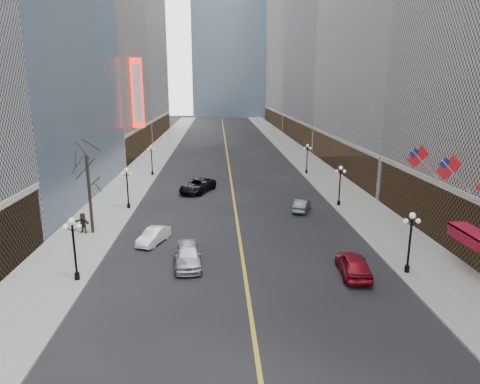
{
  "coord_description": "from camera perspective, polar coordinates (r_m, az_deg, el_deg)",
  "views": [
    {
      "loc": [
        -1.85,
        1.89,
        13.36
      ],
      "look_at": [
        -0.74,
        23.08,
        8.05
      ],
      "focal_mm": 32.0,
      "sensor_mm": 36.0,
      "label": 1
    }
  ],
  "objects": [
    {
      "name": "bldg_east_d",
      "position": [
        151.55,
        9.75,
        20.6
      ],
      "size": [
        26.6,
        46.6,
        62.8
      ],
      "color": "#ABA28D",
      "rests_on": "ground"
    },
    {
      "name": "ped_west_far",
      "position": [
        41.87,
        -20.22,
        -3.88
      ],
      "size": [
        1.8,
        1.27,
        1.9
      ],
      "primitive_type": "imported",
      "rotation": [
        0.0,
        0.0,
        -0.48
      ],
      "color": "#2C2418",
      "rests_on": "sidewalk_west"
    },
    {
      "name": "car_sb_far",
      "position": [
        47.07,
        8.21,
        -1.76
      ],
      "size": [
        2.74,
        4.26,
        1.32
      ],
      "primitive_type": "imported",
      "rotation": [
        0.0,
        0.0,
        2.78
      ],
      "color": "#555C5E",
      "rests_on": "ground"
    },
    {
      "name": "bldg_east_c",
      "position": [
        109.38,
        14.72,
        19.29
      ],
      "size": [
        26.6,
        40.6,
        48.8
      ],
      "color": "#9A9A9C",
      "rests_on": "ground"
    },
    {
      "name": "theatre_marquee",
      "position": [
        79.37,
        -13.51,
        12.68
      ],
      "size": [
        2.0,
        0.55,
        12.0
      ],
      "color": "red",
      "rests_on": "ground"
    },
    {
      "name": "flag_5",
      "position": [
        39.55,
        22.83,
        4.11
      ],
      "size": [
        2.87,
        0.12,
        2.87
      ],
      "color": "#B2B2B7",
      "rests_on": "ground"
    },
    {
      "name": "streetlamp_east_3",
      "position": [
        66.38,
        8.94,
        4.8
      ],
      "size": [
        1.26,
        0.44,
        4.52
      ],
      "color": "black",
      "rests_on": "sidewalk_east"
    },
    {
      "name": "tree_west_far",
      "position": [
        40.48,
        -19.69,
        3.08
      ],
      "size": [
        3.6,
        3.6,
        7.92
      ],
      "color": "#2D231C",
      "rests_on": "sidewalk_west"
    },
    {
      "name": "streetlamp_west_2",
      "position": [
        48.32,
        -14.8,
        1.07
      ],
      "size": [
        1.26,
        0.44,
        4.52
      ],
      "color": "black",
      "rests_on": "sidewalk_west"
    },
    {
      "name": "bldg_west_c",
      "position": [
        90.39,
        -22.54,
        20.56
      ],
      "size": [
        26.6,
        30.6,
        50.8
      ],
      "color": "#ABA28D",
      "rests_on": "ground"
    },
    {
      "name": "car_nb_near",
      "position": [
        33.0,
        -6.95,
        -8.33
      ],
      "size": [
        2.46,
        5.19,
        1.72
      ],
      "primitive_type": "imported",
      "rotation": [
        0.0,
        0.0,
        0.09
      ],
      "color": "silver",
      "rests_on": "ground"
    },
    {
      "name": "sidewalk_east",
      "position": [
        71.18,
        9.94,
        3.07
      ],
      "size": [
        6.0,
        230.0,
        0.15
      ],
      "primitive_type": "cube",
      "color": "gray",
      "rests_on": "ground"
    },
    {
      "name": "streetlamp_west_1",
      "position": [
        31.6,
        -21.29,
        -6.29
      ],
      "size": [
        1.26,
        0.44,
        4.52
      ],
      "color": "black",
      "rests_on": "sidewalk_west"
    },
    {
      "name": "flag_4",
      "position": [
        35.19,
        26.29,
        2.64
      ],
      "size": [
        2.87,
        0.12,
        2.87
      ],
      "color": "#B2B2B7",
      "rests_on": "ground"
    },
    {
      "name": "streetlamp_east_1",
      "position": [
        32.96,
        21.77,
        -5.51
      ],
      "size": [
        1.26,
        0.44,
        4.52
      ],
      "color": "black",
      "rests_on": "sidewalk_east"
    },
    {
      "name": "streetlamp_west_3",
      "position": [
        65.72,
        -11.7,
        4.59
      ],
      "size": [
        1.26,
        0.44,
        4.52
      ],
      "color": "black",
      "rests_on": "sidewalk_west"
    },
    {
      "name": "car_nb_far",
      "position": [
        55.06,
        -5.68,
        0.84
      ],
      "size": [
        5.14,
        6.81,
        1.72
      ],
      "primitive_type": "imported",
      "rotation": [
        0.0,
        0.0,
        -0.42
      ],
      "color": "black",
      "rests_on": "ground"
    },
    {
      "name": "car_nb_mid",
      "position": [
        38.04,
        -11.44,
        -5.76
      ],
      "size": [
        2.75,
        4.25,
        1.32
      ],
      "primitive_type": "imported",
      "rotation": [
        0.0,
        0.0,
        -0.37
      ],
      "color": "white",
      "rests_on": "ground"
    },
    {
      "name": "lane_line",
      "position": [
        79.27,
        -1.62,
        4.34
      ],
      "size": [
        0.25,
        200.0,
        0.02
      ],
      "primitive_type": "cube",
      "color": "gold",
      "rests_on": "ground"
    },
    {
      "name": "sidewalk_west",
      "position": [
        70.45,
        -12.89,
        2.81
      ],
      "size": [
        6.0,
        230.0,
        0.15
      ],
      "primitive_type": "cube",
      "color": "gray",
      "rests_on": "ground"
    },
    {
      "name": "awning_c",
      "position": [
        34.91,
        28.25,
        -4.82
      ],
      "size": [
        1.4,
        4.0,
        0.93
      ],
      "color": "maroon",
      "rests_on": "ground"
    },
    {
      "name": "streetlamp_east_2",
      "position": [
        49.22,
        13.19,
        1.39
      ],
      "size": [
        1.26,
        0.44,
        4.52
      ],
      "color": "black",
      "rests_on": "sidewalk_east"
    },
    {
      "name": "car_sb_mid",
      "position": [
        32.27,
        14.89,
        -9.3
      ],
      "size": [
        2.39,
        5.06,
        1.67
      ],
      "primitive_type": "imported",
      "rotation": [
        0.0,
        0.0,
        3.05
      ],
      "color": "maroon",
      "rests_on": "ground"
    }
  ]
}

